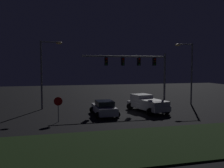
% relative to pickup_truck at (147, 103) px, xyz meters
% --- Properties ---
extents(ground_plane, '(80.00, 80.00, 0.00)m').
position_rel_pickup_truck_xyz_m(ground_plane, '(-3.32, -0.38, -1.00)').
color(ground_plane, black).
extents(grass_median, '(25.87, 6.93, 0.10)m').
position_rel_pickup_truck_xyz_m(grass_median, '(-3.32, -10.27, -0.95)').
color(grass_median, black).
rests_on(grass_median, ground_plane).
extents(pickup_truck, '(3.64, 5.70, 1.80)m').
position_rel_pickup_truck_xyz_m(pickup_truck, '(0.00, 0.00, 0.00)').
color(pickup_truck, '#B7B7BC').
rests_on(pickup_truck, ground_plane).
extents(car_sedan, '(2.53, 4.43, 1.51)m').
position_rel_pickup_truck_xyz_m(car_sedan, '(-4.90, -0.83, -0.26)').
color(car_sedan, silver).
rests_on(car_sedan, ground_plane).
extents(traffic_signal_gantry, '(10.32, 0.56, 6.50)m').
position_rel_pickup_truck_xyz_m(traffic_signal_gantry, '(0.19, 2.93, 4.03)').
color(traffic_signal_gantry, slate).
rests_on(traffic_signal_gantry, ground_plane).
extents(street_lamp_left, '(2.49, 0.44, 7.85)m').
position_rel_pickup_truck_xyz_m(street_lamp_left, '(-10.61, 4.29, 3.96)').
color(street_lamp_left, slate).
rests_on(street_lamp_left, ground_plane).
extents(street_lamp_right, '(2.54, 0.44, 7.89)m').
position_rel_pickup_truck_xyz_m(street_lamp_right, '(7.13, 3.46, 3.99)').
color(street_lamp_right, slate).
rests_on(street_lamp_right, ground_plane).
extents(stop_sign, '(0.76, 0.08, 2.23)m').
position_rel_pickup_truck_xyz_m(stop_sign, '(-9.45, -2.70, 0.56)').
color(stop_sign, slate).
rests_on(stop_sign, ground_plane).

